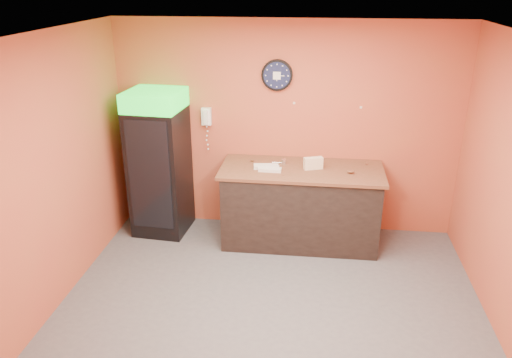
# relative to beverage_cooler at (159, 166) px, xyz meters

# --- Properties ---
(floor) EXTENTS (4.50, 4.50, 0.00)m
(floor) POSITION_rel_beverage_cooler_xyz_m (1.64, -1.61, -0.95)
(floor) COLOR #47474C
(floor) RESTS_ON ground
(back_wall) EXTENTS (4.50, 0.02, 2.80)m
(back_wall) POSITION_rel_beverage_cooler_xyz_m (1.64, 0.39, 0.45)
(back_wall) COLOR #B14531
(back_wall) RESTS_ON floor
(left_wall) EXTENTS (0.02, 4.00, 2.80)m
(left_wall) POSITION_rel_beverage_cooler_xyz_m (-0.61, -1.61, 0.45)
(left_wall) COLOR #B14531
(left_wall) RESTS_ON floor
(ceiling) EXTENTS (4.50, 4.00, 0.02)m
(ceiling) POSITION_rel_beverage_cooler_xyz_m (1.64, -1.61, 1.85)
(ceiling) COLOR white
(ceiling) RESTS_ON back_wall
(beverage_cooler) EXTENTS (0.73, 0.74, 1.94)m
(beverage_cooler) POSITION_rel_beverage_cooler_xyz_m (0.00, 0.00, 0.00)
(beverage_cooler) COLOR black
(beverage_cooler) RESTS_ON floor
(prep_counter) EXTENTS (1.97, 0.89, 0.98)m
(prep_counter) POSITION_rel_beverage_cooler_xyz_m (1.88, -0.04, -0.46)
(prep_counter) COLOR black
(prep_counter) RESTS_ON floor
(wall_clock) EXTENTS (0.40, 0.06, 0.40)m
(wall_clock) POSITION_rel_beverage_cooler_xyz_m (1.51, 0.36, 1.16)
(wall_clock) COLOR black
(wall_clock) RESTS_ON back_wall
(wall_phone) EXTENTS (0.13, 0.11, 0.23)m
(wall_phone) POSITION_rel_beverage_cooler_xyz_m (0.59, 0.34, 0.60)
(wall_phone) COLOR white
(wall_phone) RESTS_ON back_wall
(butcher_paper) EXTENTS (2.06, 0.92, 0.04)m
(butcher_paper) POSITION_rel_beverage_cooler_xyz_m (1.88, -0.04, 0.05)
(butcher_paper) COLOR brown
(butcher_paper) RESTS_ON prep_counter
(sub_roll_stack) EXTENTS (0.25, 0.16, 0.15)m
(sub_roll_stack) POSITION_rel_beverage_cooler_xyz_m (2.02, -0.04, 0.15)
(sub_roll_stack) COLOR beige
(sub_roll_stack) RESTS_ON butcher_paper
(wrapped_sandwich_left) EXTENTS (0.27, 0.13, 0.04)m
(wrapped_sandwich_left) POSITION_rel_beverage_cooler_xyz_m (1.47, -0.13, 0.09)
(wrapped_sandwich_left) COLOR silver
(wrapped_sandwich_left) RESTS_ON butcher_paper
(wrapped_sandwich_mid) EXTENTS (0.28, 0.12, 0.04)m
(wrapped_sandwich_mid) POSITION_rel_beverage_cooler_xyz_m (1.49, -0.19, 0.09)
(wrapped_sandwich_mid) COLOR silver
(wrapped_sandwich_mid) RESTS_ON butcher_paper
(wrapped_sandwich_right) EXTENTS (0.32, 0.16, 0.04)m
(wrapped_sandwich_right) POSITION_rel_beverage_cooler_xyz_m (1.43, -0.09, 0.09)
(wrapped_sandwich_right) COLOR silver
(wrapped_sandwich_right) RESTS_ON butcher_paper
(kitchen_tool) EXTENTS (0.06, 0.06, 0.06)m
(kitchen_tool) POSITION_rel_beverage_cooler_xyz_m (1.64, 0.10, 0.10)
(kitchen_tool) COLOR silver
(kitchen_tool) RESTS_ON butcher_paper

